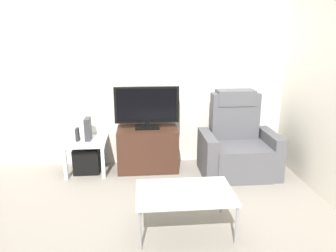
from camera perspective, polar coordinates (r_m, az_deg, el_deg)
ground_plane at (r=3.78m, az=-1.73°, el=-12.43°), size 6.40×6.40×0.00m
wall_back at (r=4.48m, az=-2.74°, el=9.57°), size 6.40×0.06×2.60m
wall_side at (r=3.94m, az=26.76°, el=7.03°), size 0.06×4.48×2.60m
tv_stand at (r=4.42m, az=-3.62°, el=-4.04°), size 0.80×0.48×0.58m
television at (r=4.27m, az=-3.76°, el=3.42°), size 0.85×0.20×0.56m
recliner_armchair at (r=4.38m, az=12.17°, el=-3.39°), size 0.98×0.78×1.08m
side_table at (r=4.44m, az=-14.26°, el=-3.24°), size 0.54×0.54×0.45m
subwoofer_box at (r=4.51m, az=-14.08°, el=-5.74°), size 0.33×0.33×0.33m
book_upright at (r=4.39m, az=-15.72°, el=-1.44°), size 0.04×0.10×0.17m
game_console at (r=4.38m, az=-13.98°, el=-0.51°), size 0.07×0.20×0.29m
coffee_table at (r=3.06m, az=2.99°, el=-11.93°), size 0.90×0.60×0.39m
cell_phone at (r=2.99m, az=4.81°, el=-12.02°), size 0.14×0.16×0.01m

